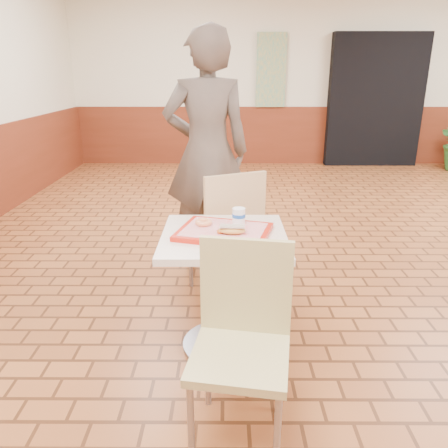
{
  "coord_description": "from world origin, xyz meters",
  "views": [
    {
      "loc": [
        -1.36,
        -2.9,
        1.58
      ],
      "look_at": [
        -1.37,
        -0.63,
        0.79
      ],
      "focal_mm": 35.0,
      "sensor_mm": 36.0,
      "label": 1
    }
  ],
  "objects_px": {
    "main_table": "(224,273)",
    "serving_tray": "(224,232)",
    "chair_main_back": "(228,229)",
    "long_john_donut": "(231,230)",
    "chair_main_front": "(242,332)",
    "customer": "(207,152)",
    "ring_donut": "(204,222)",
    "paper_cup": "(239,216)"
  },
  "relations": [
    {
      "from": "long_john_donut",
      "to": "paper_cup",
      "type": "relative_size",
      "value": 1.7
    },
    {
      "from": "ring_donut",
      "to": "long_john_donut",
      "type": "xyz_separation_m",
      "value": [
        0.16,
        -0.14,
        0.01
      ]
    },
    {
      "from": "main_table",
      "to": "long_john_donut",
      "type": "height_order",
      "value": "long_john_donut"
    },
    {
      "from": "chair_main_front",
      "to": "customer",
      "type": "bearing_deg",
      "value": 106.09
    },
    {
      "from": "main_table",
      "to": "chair_main_front",
      "type": "xyz_separation_m",
      "value": [
        0.08,
        -0.62,
        0.01
      ]
    },
    {
      "from": "long_john_donut",
      "to": "serving_tray",
      "type": "bearing_deg",
      "value": 118.45
    },
    {
      "from": "chair_main_back",
      "to": "long_john_donut",
      "type": "bearing_deg",
      "value": 66.82
    },
    {
      "from": "main_table",
      "to": "ring_donut",
      "type": "height_order",
      "value": "ring_donut"
    },
    {
      "from": "chair_main_front",
      "to": "ring_donut",
      "type": "xyz_separation_m",
      "value": [
        -0.2,
        0.69,
        0.27
      ]
    },
    {
      "from": "main_table",
      "to": "paper_cup",
      "type": "height_order",
      "value": "paper_cup"
    },
    {
      "from": "chair_main_front",
      "to": "long_john_donut",
      "type": "bearing_deg",
      "value": 103.78
    },
    {
      "from": "customer",
      "to": "paper_cup",
      "type": "xyz_separation_m",
      "value": [
        0.23,
        -1.2,
        -0.15
      ]
    },
    {
      "from": "ring_donut",
      "to": "paper_cup",
      "type": "bearing_deg",
      "value": 4.58
    },
    {
      "from": "main_table",
      "to": "serving_tray",
      "type": "height_order",
      "value": "serving_tray"
    },
    {
      "from": "chair_main_front",
      "to": "chair_main_back",
      "type": "relative_size",
      "value": 0.94
    },
    {
      "from": "chair_main_front",
      "to": "serving_tray",
      "type": "xyz_separation_m",
      "value": [
        -0.08,
        0.62,
        0.24
      ]
    },
    {
      "from": "chair_main_back",
      "to": "long_john_donut",
      "type": "distance_m",
      "value": 0.74
    },
    {
      "from": "customer",
      "to": "main_table",
      "type": "bearing_deg",
      "value": 88.32
    },
    {
      "from": "chair_main_front",
      "to": "long_john_donut",
      "type": "xyz_separation_m",
      "value": [
        -0.04,
        0.54,
        0.28
      ]
    },
    {
      "from": "ring_donut",
      "to": "paper_cup",
      "type": "distance_m",
      "value": 0.2
    },
    {
      "from": "ring_donut",
      "to": "serving_tray",
      "type": "bearing_deg",
      "value": -31.02
    },
    {
      "from": "serving_tray",
      "to": "ring_donut",
      "type": "distance_m",
      "value": 0.14
    },
    {
      "from": "long_john_donut",
      "to": "main_table",
      "type": "bearing_deg",
      "value": 118.45
    },
    {
      "from": "chair_main_front",
      "to": "long_john_donut",
      "type": "distance_m",
      "value": 0.61
    },
    {
      "from": "serving_tray",
      "to": "paper_cup",
      "type": "distance_m",
      "value": 0.14
    },
    {
      "from": "serving_tray",
      "to": "long_john_donut",
      "type": "relative_size",
      "value": 3.07
    },
    {
      "from": "chair_main_front",
      "to": "serving_tray",
      "type": "height_order",
      "value": "chair_main_front"
    },
    {
      "from": "chair_main_front",
      "to": "ring_donut",
      "type": "height_order",
      "value": "chair_main_front"
    },
    {
      "from": "serving_tray",
      "to": "long_john_donut",
      "type": "height_order",
      "value": "long_john_donut"
    },
    {
      "from": "chair_main_front",
      "to": "customer",
      "type": "xyz_separation_m",
      "value": [
        -0.23,
        1.9,
        0.46
      ]
    },
    {
      "from": "chair_main_front",
      "to": "customer",
      "type": "height_order",
      "value": "customer"
    },
    {
      "from": "main_table",
      "to": "serving_tray",
      "type": "bearing_deg",
      "value": 26.57
    },
    {
      "from": "chair_main_front",
      "to": "paper_cup",
      "type": "relative_size",
      "value": 9.59
    },
    {
      "from": "long_john_donut",
      "to": "paper_cup",
      "type": "distance_m",
      "value": 0.17
    },
    {
      "from": "chair_main_back",
      "to": "long_john_donut",
      "type": "height_order",
      "value": "chair_main_back"
    },
    {
      "from": "long_john_donut",
      "to": "paper_cup",
      "type": "height_order",
      "value": "paper_cup"
    },
    {
      "from": "chair_main_front",
      "to": "paper_cup",
      "type": "height_order",
      "value": "chair_main_front"
    },
    {
      "from": "chair_main_back",
      "to": "paper_cup",
      "type": "height_order",
      "value": "chair_main_back"
    },
    {
      "from": "chair_main_front",
      "to": "paper_cup",
      "type": "xyz_separation_m",
      "value": [
        0.0,
        0.7,
        0.31
      ]
    },
    {
      "from": "customer",
      "to": "paper_cup",
      "type": "distance_m",
      "value": 1.23
    },
    {
      "from": "chair_main_back",
      "to": "customer",
      "type": "height_order",
      "value": "customer"
    },
    {
      "from": "long_john_donut",
      "to": "paper_cup",
      "type": "bearing_deg",
      "value": 74.76
    }
  ]
}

